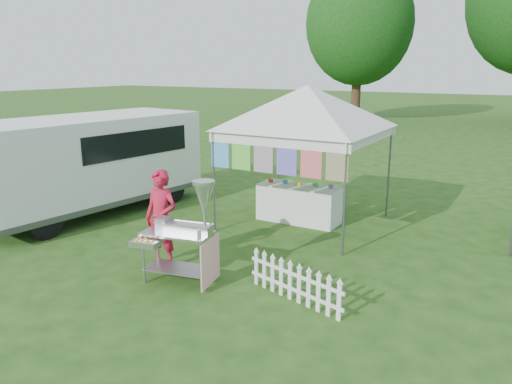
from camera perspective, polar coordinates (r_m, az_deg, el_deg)
The scene contains 8 objects.
ground at distance 8.26m, azimuth -4.84°, elevation -9.99°, with size 120.00×120.00×0.00m, color #1F4413.
canopy_main at distance 10.59m, azimuth 5.91°, elevation 12.03°, with size 4.24×4.24×3.45m.
tree_left at distance 31.97m, azimuth 11.73°, elevation 18.38°, with size 6.40×6.40×9.53m.
donut_cart at distance 7.84m, azimuth -7.90°, elevation -3.63°, with size 1.24×1.04×1.69m.
vendor at distance 8.66m, azimuth -10.77°, elevation -3.03°, with size 0.62×0.41×1.70m, color #BA1634.
cargo_van at distance 12.38m, azimuth -18.17°, elevation 3.41°, with size 2.84×5.62×2.24m.
picket_fence at distance 7.45m, azimuth 4.43°, elevation -10.35°, with size 1.74×0.52×0.56m.
display_table at distance 11.12m, azimuth 4.91°, elevation -1.32°, with size 1.80×0.70×0.82m, color white.
Camera 1 is at (4.36, -6.15, 3.39)m, focal length 35.00 mm.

